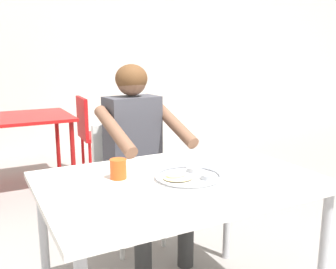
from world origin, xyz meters
The scene contains 8 objects.
back_wall centered at (0.00, 3.73, 1.70)m, with size 12.00×0.12×3.40m, color silver.
table_foreground centered at (0.03, 0.04, 0.67)m, with size 1.24×0.86×0.74m.
thali_tray centered at (0.06, 0.02, 0.75)m, with size 0.31×0.31×0.03m.
drinking_cup centered at (-0.22, 0.16, 0.79)m, with size 0.08×0.08×0.09m.
chair_foreground centered at (0.12, 0.96, 0.47)m, with size 0.43×0.46×0.82m.
diner_foreground centered at (0.13, 0.75, 0.73)m, with size 0.52×0.57×1.24m.
table_background_red centered at (-0.33, 2.44, 0.62)m, with size 0.83×0.81×0.71m.
chair_red_right centered at (0.35, 2.49, 0.49)m, with size 0.43×0.45×0.85m.
Camera 1 is at (-0.78, -1.40, 1.30)m, focal length 40.33 mm.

